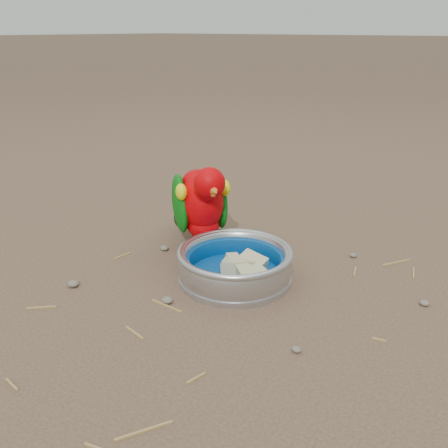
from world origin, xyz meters
The scene contains 6 objects.
ground centered at (0.00, 0.00, 0.00)m, with size 60.00×60.00×0.00m, color brown.
food_bowl centered at (-0.04, 0.07, 0.01)m, with size 0.21×0.21×0.02m, color #B2B2BA.
bowl_wall centered at (-0.04, 0.07, 0.04)m, with size 0.21×0.21×0.04m, color #B2B2BA, non-canonical shape.
fruit_wedges centered at (-0.04, 0.07, 0.03)m, with size 0.12×0.12×0.03m, color #C6C08C, non-canonical shape.
lory_parrot centered at (-0.16, 0.13, 0.09)m, with size 0.11×0.23×0.19m, color #C50004, non-canonical shape.
ground_debris centered at (0.00, 0.02, 0.00)m, with size 0.90×0.80×0.01m, color #A68449, non-canonical shape.
Camera 1 is at (0.45, -0.58, 0.43)m, focal length 40.00 mm.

